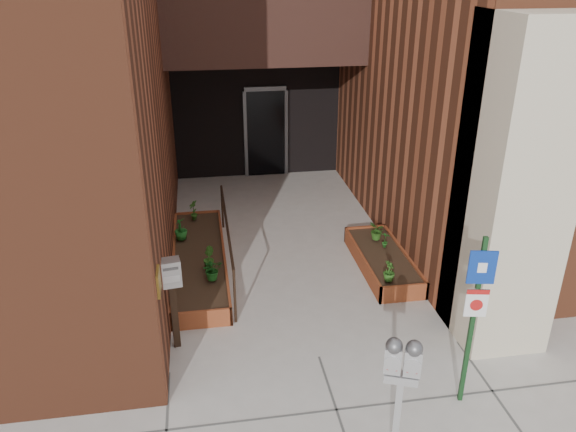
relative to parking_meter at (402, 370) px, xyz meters
name	(u,v)px	position (x,y,z in m)	size (l,w,h in m)	color
ground	(319,357)	(-0.40, 1.86, -1.25)	(80.00, 80.00, 0.00)	#9E9991
planter_left	(199,262)	(-1.95, 4.56, -1.12)	(0.90, 3.60, 0.30)	brown
planter_right	(382,261)	(1.20, 4.06, -1.12)	(0.80, 2.20, 0.30)	brown
handrail	(227,229)	(-1.45, 4.51, -0.50)	(0.04, 3.34, 0.90)	black
parking_meter	(402,370)	(0.00, 0.00, 0.00)	(0.37, 0.25, 1.62)	#B8B8BA
sign_post	(475,306)	(1.13, 0.78, 0.12)	(0.30, 0.10, 2.23)	#153919
payment_dropbox	(172,285)	(-2.30, 2.43, -0.27)	(0.30, 0.24, 1.36)	black
shrub_left_a	(213,269)	(-1.74, 3.65, -0.77)	(0.32, 0.32, 0.35)	#164F16
shrub_left_b	(208,258)	(-1.79, 3.99, -0.76)	(0.21, 0.21, 0.39)	#265618
shrub_left_c	(181,229)	(-2.25, 5.16, -0.74)	(0.23, 0.23, 0.41)	#1C631F
shrub_left_d	(194,210)	(-2.01, 5.98, -0.75)	(0.21, 0.21, 0.39)	#295C1A
shrub_right_a	(389,271)	(0.99, 3.16, -0.78)	(0.19, 0.19, 0.33)	#244F16
shrub_right_b	(385,240)	(1.29, 4.25, -0.80)	(0.16, 0.16, 0.30)	#1C5919
shrub_right_c	(377,231)	(1.24, 4.57, -0.78)	(0.30, 0.30, 0.34)	#295719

